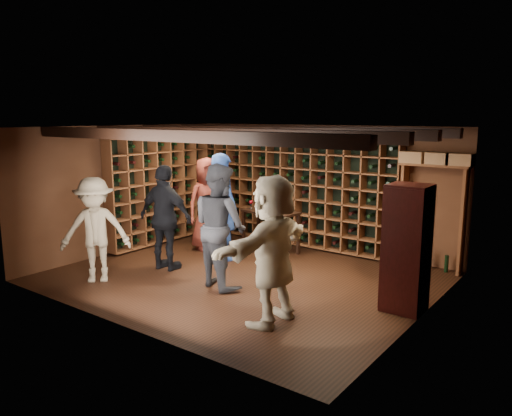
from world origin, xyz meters
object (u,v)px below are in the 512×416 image
Objects in this scene: man_blue_shirt at (223,207)px; guest_beige at (273,250)px; display_cabinet at (406,251)px; man_grey_suit at (220,226)px; guest_red_floral at (208,204)px; tasting_table at (270,215)px; guest_woman_black at (166,218)px; guest_khaki at (95,230)px.

man_blue_shirt is 3.10m from guest_beige.
man_grey_suit is at bearing -164.66° from display_cabinet.
man_blue_shirt reaches higher than man_grey_suit.
man_grey_suit is 1.05× the size of guest_red_floral.
man_grey_suit reaches higher than display_cabinet.
man_grey_suit reaches higher than tasting_table.
guest_woman_black is (-1.33, 0.09, -0.05)m from man_grey_suit.
guest_woman_black reaches higher than display_cabinet.
man_blue_shirt is at bearing -114.66° from guest_woman_black.
guest_woman_black is 1.21m from guest_khaki.
guest_red_floral is 3.83m from guest_beige.
man_grey_suit is 1.00× the size of guest_beige.
guest_beige is 3.44m from tasting_table.
man_grey_suit is at bearing 143.80° from man_blue_shirt.
guest_red_floral is (-1.63, 1.54, -0.05)m from man_grey_suit.
display_cabinet is at bearing -24.23° from guest_khaki.
man_blue_shirt is at bearing 24.38° from guest_khaki.
guest_beige is at bearing -130.80° from display_cabinet.
man_grey_suit is (0.97, -1.21, -0.02)m from man_blue_shirt.
guest_red_floral reaches higher than display_cabinet.
guest_khaki is 3.28m from guest_beige.
man_grey_suit is 1.14× the size of guest_khaki.
guest_woman_black is 1.62× the size of tasting_table.
guest_khaki is at bearing 61.36° from guest_woman_black.
man_grey_suit is at bearing 169.18° from guest_woman_black.
man_grey_suit is 1.06× the size of guest_woman_black.
display_cabinet is 0.93× the size of guest_red_floral.
man_grey_suit reaches higher than guest_khaki.
guest_red_floral reaches higher than tasting_table.
display_cabinet is 4.10m from guest_woman_black.
guest_red_floral is (-4.35, 0.80, 0.08)m from display_cabinet.
guest_woman_black is at bearing -170.82° from display_cabinet.
tasting_table is (0.83, 2.02, -0.18)m from guest_woman_black.
guest_red_floral is 1.63× the size of tasting_table.
display_cabinet is at bearing -18.90° from tasting_table.
man_blue_shirt is 1.05m from tasting_table.
guest_beige is (2.81, -0.78, 0.05)m from guest_woman_black.
man_blue_shirt is 1.02× the size of man_grey_suit.
guest_beige reaches higher than guest_khaki.
tasting_table is at bearing -119.13° from guest_woman_black.
guest_red_floral is at bearing 40.93° from guest_khaki.
guest_beige is at bearing 157.32° from man_blue_shirt.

